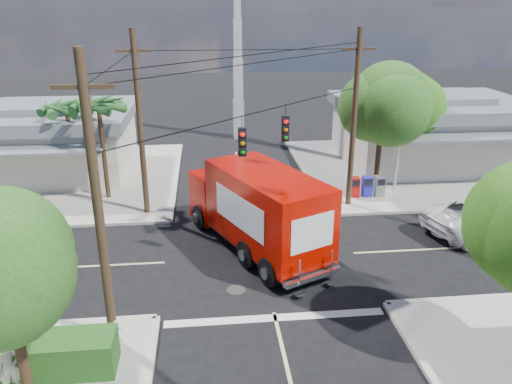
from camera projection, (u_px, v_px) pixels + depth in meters
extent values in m
plane|color=black|center=(261.00, 258.00, 20.93)|extent=(120.00, 120.00, 0.00)
cube|color=#A29D93|center=(411.00, 168.00, 32.20)|extent=(14.00, 14.00, 0.14)
cube|color=beige|center=(304.00, 171.00, 31.52)|extent=(0.25, 14.00, 0.14)
cube|color=beige|center=(464.00, 209.00, 25.69)|extent=(14.00, 0.25, 0.14)
cube|color=#A29D93|center=(59.00, 179.00, 30.07)|extent=(14.00, 14.00, 0.14)
cube|color=beige|center=(177.00, 175.00, 30.75)|extent=(0.25, 14.00, 0.14)
cube|color=beige|center=(20.00, 228.00, 23.56)|extent=(14.00, 0.25, 0.14)
cube|color=beige|center=(242.00, 179.00, 30.23)|extent=(0.12, 12.00, 0.01)
cube|color=beige|center=(487.00, 246.00, 21.89)|extent=(12.00, 0.12, 0.01)
cube|color=beige|center=(13.00, 270.00, 19.96)|extent=(12.00, 0.12, 0.01)
cube|color=silver|center=(275.00, 318.00, 16.93)|extent=(7.50, 0.40, 0.01)
cube|color=beige|center=(430.00, 136.00, 32.65)|extent=(11.00, 8.00, 3.40)
cube|color=gray|center=(434.00, 105.00, 31.92)|extent=(11.80, 8.80, 0.70)
cube|color=gray|center=(435.00, 97.00, 31.74)|extent=(6.05, 4.40, 0.50)
cube|color=gray|center=(470.00, 137.00, 27.66)|extent=(9.90, 1.80, 0.15)
cylinder|color=silver|center=(396.00, 169.00, 27.01)|extent=(0.12, 0.12, 2.90)
cube|color=beige|center=(45.00, 146.00, 30.78)|extent=(10.00, 8.00, 3.20)
cube|color=gray|center=(41.00, 115.00, 30.09)|extent=(10.80, 8.80, 0.70)
cube|color=gray|center=(39.00, 107.00, 29.91)|extent=(5.50, 4.40, 0.50)
cube|color=gray|center=(15.00, 151.00, 25.83)|extent=(9.00, 1.80, 0.15)
cylinder|color=silver|center=(94.00, 178.00, 25.95)|extent=(0.12, 0.12, 2.70)
cube|color=silver|center=(239.00, 119.00, 39.05)|extent=(0.80, 0.80, 3.00)
cube|color=silver|center=(238.00, 80.00, 37.98)|extent=(0.70, 0.70, 3.00)
cube|color=silver|center=(238.00, 39.00, 36.92)|extent=(0.60, 0.60, 3.00)
cylinder|color=#422D1C|center=(19.00, 342.00, 12.57)|extent=(0.28, 0.28, 3.71)
sphere|color=#23551B|center=(3.00, 261.00, 11.74)|extent=(3.71, 3.71, 3.71)
sphere|color=#23551B|center=(14.00, 271.00, 11.54)|extent=(3.25, 3.25, 3.25)
cylinder|color=#422D1C|center=(378.00, 156.00, 27.17)|extent=(0.28, 0.28, 4.10)
sphere|color=#23551B|center=(382.00, 110.00, 26.27)|extent=(4.10, 4.10, 4.10)
sphere|color=#23551B|center=(374.00, 104.00, 26.32)|extent=(3.33, 3.33, 3.33)
sphere|color=#23551B|center=(391.00, 113.00, 26.07)|extent=(3.58, 3.58, 3.58)
cylinder|color=#422D1C|center=(408.00, 149.00, 29.56)|extent=(0.28, 0.28, 3.58)
sphere|color=#296816|center=(412.00, 111.00, 28.77)|extent=(3.58, 3.58, 3.58)
sphere|color=#296816|center=(405.00, 107.00, 28.84)|extent=(2.91, 2.91, 2.91)
sphere|color=#296816|center=(420.00, 114.00, 28.56)|extent=(3.14, 3.14, 3.14)
cylinder|color=#422D1C|center=(104.00, 153.00, 26.24)|extent=(0.24, 0.24, 5.00)
cone|color=#296228|center=(116.00, 103.00, 25.41)|extent=(0.50, 2.06, 0.98)
cone|color=#296228|center=(112.00, 101.00, 26.03)|extent=(1.92, 1.68, 0.98)
cone|color=#296228|center=(97.00, 100.00, 26.12)|extent=(2.12, 0.95, 0.98)
cone|color=#296228|center=(83.00, 102.00, 25.61)|extent=(1.34, 2.07, 0.98)
cone|color=#296228|center=(80.00, 105.00, 24.88)|extent=(1.34, 2.07, 0.98)
cone|color=#296228|center=(91.00, 107.00, 24.49)|extent=(2.12, 0.95, 0.98)
cone|color=#296228|center=(107.00, 106.00, 24.72)|extent=(1.92, 1.68, 0.98)
cylinder|color=#422D1C|center=(72.00, 150.00, 27.51)|extent=(0.24, 0.24, 4.60)
cone|color=#296228|center=(83.00, 106.00, 26.75)|extent=(0.50, 2.06, 0.98)
cone|color=#296228|center=(80.00, 104.00, 27.37)|extent=(1.92, 1.68, 0.98)
cone|color=#296228|center=(66.00, 103.00, 27.46)|extent=(2.12, 0.95, 0.98)
cone|color=#296228|center=(52.00, 105.00, 26.95)|extent=(1.34, 2.07, 0.98)
cone|color=#296228|center=(48.00, 108.00, 26.22)|extent=(1.34, 2.07, 0.98)
cone|color=#296228|center=(58.00, 110.00, 25.83)|extent=(2.12, 0.95, 0.98)
cone|color=#296228|center=(74.00, 109.00, 26.06)|extent=(1.92, 1.68, 0.98)
cylinder|color=#473321|center=(99.00, 213.00, 13.99)|extent=(0.28, 0.28, 9.00)
cube|color=#473321|center=(83.00, 87.00, 12.75)|extent=(1.60, 0.12, 0.12)
cylinder|color=#473321|center=(354.00, 122.00, 24.67)|extent=(0.28, 0.28, 9.00)
cube|color=#473321|center=(359.00, 49.00, 23.43)|extent=(1.60, 0.12, 0.12)
cylinder|color=#473321|center=(140.00, 127.00, 23.67)|extent=(0.28, 0.28, 9.00)
cube|color=#473321|center=(134.00, 51.00, 22.43)|extent=(1.60, 0.12, 0.12)
cylinder|color=black|center=(261.00, 111.00, 18.73)|extent=(10.43, 10.43, 0.04)
cube|color=black|center=(242.00, 142.00, 18.25)|extent=(0.30, 0.24, 1.05)
sphere|color=red|center=(242.00, 134.00, 18.00)|extent=(0.20, 0.20, 0.20)
cube|color=black|center=(285.00, 129.00, 20.20)|extent=(0.30, 0.24, 1.05)
sphere|color=red|center=(286.00, 121.00, 19.95)|extent=(0.20, 0.20, 0.20)
cube|color=silver|center=(21.00, 346.00, 14.79)|extent=(5.94, 0.05, 0.08)
cube|color=silver|center=(19.00, 334.00, 14.65)|extent=(5.94, 0.05, 0.08)
cube|color=silver|center=(117.00, 335.00, 15.01)|extent=(0.09, 0.06, 1.00)
cube|color=#234A1C|center=(3.00, 358.00, 13.96)|extent=(6.20, 1.20, 1.10)
cube|color=#AC0F0E|center=(354.00, 187.00, 27.01)|extent=(0.50, 0.50, 1.10)
cube|color=#1D21A4|center=(367.00, 186.00, 27.08)|extent=(0.50, 0.50, 1.10)
cube|color=slate|center=(379.00, 186.00, 27.15)|extent=(0.50, 0.50, 1.10)
cube|color=black|center=(255.00, 235.00, 21.66)|extent=(5.65, 8.40, 0.26)
cube|color=#B70A00|center=(221.00, 195.00, 23.91)|extent=(3.03, 2.68, 2.30)
cube|color=black|center=(214.00, 182.00, 24.35)|extent=(2.10, 1.17, 0.99)
cube|color=silver|center=(213.00, 202.00, 24.93)|extent=(2.23, 1.14, 0.37)
cube|color=#B70A00|center=(267.00, 209.00, 20.35)|extent=(4.95, 6.60, 3.03)
cube|color=white|center=(294.00, 199.00, 20.94)|extent=(1.62, 3.41, 1.36)
cube|color=white|center=(239.00, 212.00, 19.65)|extent=(1.62, 3.41, 1.36)
cube|color=white|center=(313.00, 233.00, 17.85)|extent=(1.71, 0.82, 1.36)
cube|color=silver|center=(313.00, 277.00, 18.35)|extent=(2.38, 1.31, 0.19)
cube|color=silver|center=(299.00, 274.00, 17.74)|extent=(0.45, 0.26, 1.05)
cube|color=silver|center=(331.00, 263.00, 18.45)|extent=(0.45, 0.26, 1.05)
cylinder|color=black|center=(200.00, 217.00, 23.50)|extent=(0.79, 1.18, 1.15)
cylinder|color=black|center=(244.00, 207.00, 24.67)|extent=(0.79, 1.18, 1.15)
cylinder|color=black|center=(269.00, 272.00, 18.65)|extent=(0.79, 1.18, 1.15)
cylinder|color=black|center=(320.00, 257.00, 19.81)|extent=(0.79, 1.18, 1.15)
imported|color=silver|center=(487.00, 216.00, 22.98)|extent=(6.50, 4.28, 1.66)
imported|color=beige|center=(9.00, 368.00, 13.23)|extent=(0.70, 0.64, 1.59)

